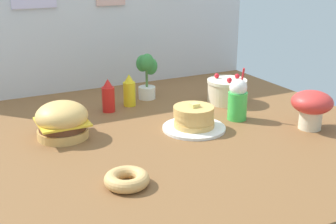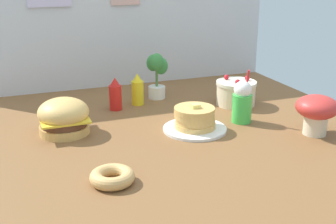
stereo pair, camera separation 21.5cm
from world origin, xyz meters
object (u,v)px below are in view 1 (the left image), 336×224
at_px(layer_cake, 227,91).
at_px(cream_soda_cup, 238,100).
at_px(pancake_stack, 194,119).
at_px(burger, 62,121).
at_px(potted_plant, 147,74).
at_px(mustard_bottle, 129,91).
at_px(donut_pink_glaze, 127,179).
at_px(mushroom_stool, 312,106).
at_px(ketchup_bottle, 108,97).

height_order(layer_cake, cream_soda_cup, cream_soda_cup).
height_order(pancake_stack, layer_cake, layer_cake).
height_order(burger, potted_plant, potted_plant).
height_order(mustard_bottle, donut_pink_glaze, mustard_bottle).
height_order(pancake_stack, mushroom_stool, mushroom_stool).
height_order(layer_cake, potted_plant, potted_plant).
relative_size(pancake_stack, mustard_bottle, 1.70).
relative_size(cream_soda_cup, potted_plant, 0.98).
bearing_deg(burger, donut_pink_glaze, -81.30).
bearing_deg(donut_pink_glaze, mushroom_stool, 7.78).
bearing_deg(mustard_bottle, cream_soda_cup, -48.77).
xyz_separation_m(pancake_stack, mustard_bottle, (-0.14, 0.49, 0.03)).
relative_size(mustard_bottle, mushroom_stool, 0.91).
relative_size(burger, donut_pink_glaze, 1.43).
bearing_deg(pancake_stack, layer_cake, 36.75).
height_order(pancake_stack, mustard_bottle, mustard_bottle).
bearing_deg(pancake_stack, potted_plant, 89.29).
bearing_deg(mushroom_stool, cream_soda_cup, 131.46).
relative_size(layer_cake, ketchup_bottle, 1.25).
distance_m(mustard_bottle, donut_pink_glaze, 0.96).
distance_m(mustard_bottle, mushroom_stool, 0.99).
height_order(mustard_bottle, mushroom_stool, mushroom_stool).
height_order(ketchup_bottle, cream_soda_cup, cream_soda_cup).
xyz_separation_m(potted_plant, mushroom_stool, (0.51, -0.82, -0.03)).
bearing_deg(ketchup_bottle, burger, -140.84).
distance_m(ketchup_bottle, potted_plant, 0.32).
distance_m(burger, cream_soda_cup, 0.89).
bearing_deg(pancake_stack, mustard_bottle, 105.80).
bearing_deg(potted_plant, layer_cake, -36.78).
bearing_deg(pancake_stack, donut_pink_glaze, -142.54).
height_order(pancake_stack, ketchup_bottle, ketchup_bottle).
distance_m(pancake_stack, donut_pink_glaze, 0.64).
xyz_separation_m(cream_soda_cup, potted_plant, (-0.26, 0.55, 0.04)).
bearing_deg(mustard_bottle, burger, -146.53).
bearing_deg(layer_cake, potted_plant, 143.22).
bearing_deg(cream_soda_cup, mushroom_stool, -48.54).
xyz_separation_m(burger, pancake_stack, (0.60, -0.18, -0.03)).
bearing_deg(mustard_bottle, potted_plant, 28.36).
height_order(pancake_stack, cream_soda_cup, cream_soda_cup).
distance_m(pancake_stack, mushroom_stool, 0.58).
relative_size(mustard_bottle, donut_pink_glaze, 1.08).
bearing_deg(ketchup_bottle, potted_plant, 23.21).
bearing_deg(mushroom_stool, mustard_bottle, 131.32).
xyz_separation_m(pancake_stack, cream_soda_cup, (0.27, 0.02, 0.06)).
relative_size(ketchup_bottle, potted_plant, 0.66).
relative_size(pancake_stack, potted_plant, 1.11).
relative_size(ketchup_bottle, donut_pink_glaze, 1.08).
bearing_deg(cream_soda_cup, pancake_stack, -175.40).
bearing_deg(burger, mushroom_stool, -21.40).
relative_size(burger, cream_soda_cup, 0.88).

